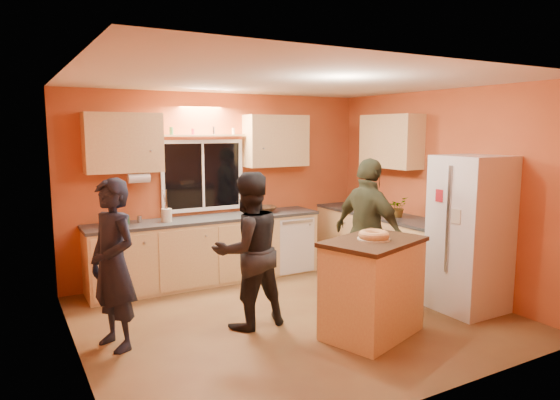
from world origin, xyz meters
TOP-DOWN VIEW (x-y plane):
  - ground at (0.00, 0.00)m, footprint 4.50×4.50m
  - room_shell at (0.12, 0.41)m, footprint 4.54×4.04m
  - back_counter at (0.01, 1.70)m, footprint 4.23×0.62m
  - right_counter at (1.95, 0.50)m, footprint 0.62×1.84m
  - refrigerator at (1.89, -0.80)m, footprint 0.72×0.70m
  - island at (0.44, -0.82)m, footprint 1.20×0.99m
  - bundt_pastry at (0.44, -0.82)m, footprint 0.31×0.31m
  - person_left at (-1.90, 0.16)m, footprint 0.58×0.70m
  - person_center at (-0.55, 0.00)m, footprint 0.84×0.68m
  - person_right at (0.96, -0.11)m, footprint 0.55×1.08m
  - mixing_bowl at (0.53, 1.71)m, footprint 0.46×0.46m
  - utensil_crock at (-0.92, 1.68)m, footprint 0.14×0.14m
  - potted_plant at (1.94, 0.46)m, footprint 0.30×0.28m
  - red_box at (1.99, 1.12)m, footprint 0.19×0.17m

SIDE VIEW (x-z plane):
  - ground at x=0.00m, z-range 0.00..0.00m
  - back_counter at x=0.01m, z-range 0.00..0.90m
  - right_counter at x=1.95m, z-range 0.00..0.90m
  - island at x=0.44m, z-range 0.01..1.00m
  - person_left at x=-1.90m, z-range 0.00..1.64m
  - person_center at x=-0.55m, z-range 0.00..1.66m
  - person_right at x=0.96m, z-range 0.00..1.76m
  - refrigerator at x=1.89m, z-range 0.00..1.80m
  - red_box at x=1.99m, z-range 0.90..0.97m
  - mixing_bowl at x=0.53m, z-range 0.90..0.99m
  - utensil_crock at x=-0.92m, z-range 0.90..1.07m
  - potted_plant at x=1.94m, z-range 0.90..1.17m
  - bundt_pastry at x=0.44m, z-range 1.00..1.09m
  - room_shell at x=0.12m, z-range 0.31..2.92m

